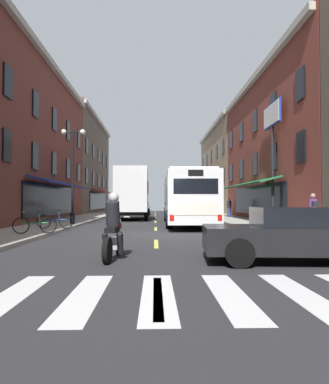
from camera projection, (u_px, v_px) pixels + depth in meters
The scene contains 16 objects.
ground_plane at pixel (156, 235), 15.27m from camera, with size 34.80×80.00×0.10m, color #28282B.
lane_centre_dashes at pixel (156, 235), 15.02m from camera, with size 0.14×73.90×0.01m.
crosswalk_near at pixel (158, 295), 5.28m from camera, with size 7.10×2.80×0.01m.
sidewalk_left at pixel (20, 233), 15.11m from camera, with size 3.00×80.00×0.14m, color #A39E93.
sidewalk_right at pixel (289, 232), 15.44m from camera, with size 3.00×80.00×0.14m, color #A39E93.
billboard_sign at pixel (272, 132), 21.00m from camera, with size 0.40×2.82×7.25m.
transit_bus at pixel (186, 198), 21.52m from camera, with size 2.76×11.35×3.11m.
box_truck at pixel (133, 194), 27.47m from camera, with size 2.53×6.90×3.97m.
sedan_near at pixel (302, 234), 8.21m from camera, with size 4.63×2.17×1.29m.
sedan_mid at pixel (141, 208), 36.98m from camera, with size 1.92×4.44×1.39m.
motorcycle_rider at pixel (114, 231), 8.61m from camera, with size 0.63×2.07×1.66m.
bicycle_near at pixel (35, 225), 14.00m from camera, with size 1.70×0.48×0.91m.
bicycle_mid at pixel (55, 221), 16.62m from camera, with size 1.71×0.48×0.91m.
pedestrian_near at pixel (313, 211), 15.19m from camera, with size 0.36×0.50×1.65m.
pedestrian_mid at pixel (229, 207), 29.22m from camera, with size 0.36×0.36×1.60m.
street_lamp_twin at pixel (73, 171), 20.17m from camera, with size 1.42×0.32×5.51m.
Camera 1 is at (-0.05, -15.32, 1.42)m, focal length 32.53 mm.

